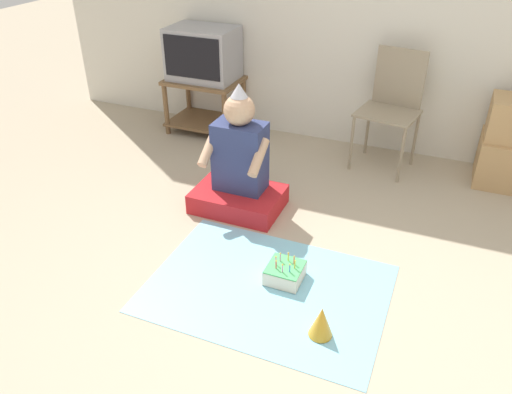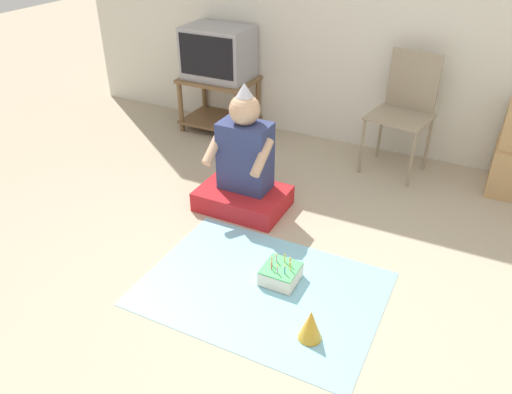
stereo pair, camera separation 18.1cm
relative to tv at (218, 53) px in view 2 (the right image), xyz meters
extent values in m
plane|color=tan|center=(1.67, -2.02, -0.71)|extent=(16.00, 16.00, 0.00)
cube|color=brown|center=(0.00, -0.01, -0.24)|extent=(0.65, 0.47, 0.03)
cube|color=brown|center=(0.00, -0.01, -0.62)|extent=(0.65, 0.47, 0.02)
cylinder|color=brown|center=(-0.29, -0.21, -0.47)|extent=(0.04, 0.04, 0.49)
cylinder|color=brown|center=(0.29, -0.21, -0.47)|extent=(0.04, 0.04, 0.49)
cylinder|color=brown|center=(-0.29, 0.19, -0.47)|extent=(0.04, 0.04, 0.49)
cylinder|color=brown|center=(0.29, 0.19, -0.47)|extent=(0.04, 0.04, 0.49)
cube|color=#99999E|center=(0.00, 0.00, 0.00)|extent=(0.57, 0.41, 0.44)
cube|color=black|center=(0.00, -0.21, 0.01)|extent=(0.51, 0.01, 0.34)
cube|color=gray|center=(1.64, -0.13, -0.25)|extent=(0.49, 0.45, 0.02)
cube|color=gray|center=(1.67, 0.05, -0.03)|extent=(0.38, 0.08, 0.45)
cylinder|color=gray|center=(1.41, -0.26, -0.48)|extent=(0.02, 0.02, 0.46)
cylinder|color=gray|center=(1.80, -0.33, -0.48)|extent=(0.02, 0.02, 0.46)
cylinder|color=gray|center=(1.47, 0.07, -0.48)|extent=(0.02, 0.02, 0.46)
cylinder|color=gray|center=(1.86, 0.01, -0.48)|extent=(0.02, 0.02, 0.46)
cube|color=red|center=(0.83, -1.13, -0.64)|extent=(0.60, 0.43, 0.14)
cube|color=navy|center=(0.83, -1.09, -0.33)|extent=(0.34, 0.21, 0.48)
sphere|color=tan|center=(0.83, -1.09, 0.00)|extent=(0.20, 0.20, 0.20)
cone|color=silver|center=(0.83, -1.09, 0.13)|extent=(0.11, 0.11, 0.09)
cylinder|color=tan|center=(0.65, -1.20, -0.25)|extent=(0.06, 0.25, 0.20)
cylinder|color=tan|center=(1.01, -1.20, -0.25)|extent=(0.06, 0.25, 0.20)
cube|color=#7FC6E0|center=(1.33, -1.84, -0.71)|extent=(1.31, 0.94, 0.01)
cube|color=#F4E0C6|center=(1.39, -1.73, -0.66)|extent=(0.20, 0.20, 0.08)
cube|color=#4CB266|center=(1.39, -1.73, -0.62)|extent=(0.20, 0.20, 0.01)
cylinder|color=yellow|center=(1.45, -1.73, -0.59)|extent=(0.01, 0.01, 0.05)
sphere|color=#FFCC4C|center=(1.45, -1.73, -0.56)|extent=(0.01, 0.01, 0.01)
cylinder|color=#EA4C4C|center=(1.43, -1.69, -0.59)|extent=(0.01, 0.01, 0.05)
sphere|color=#FFCC4C|center=(1.43, -1.69, -0.56)|extent=(0.01, 0.01, 0.01)
cylinder|color=yellow|center=(1.39, -1.68, -0.59)|extent=(0.01, 0.01, 0.05)
sphere|color=#FFCC4C|center=(1.39, -1.68, -0.56)|extent=(0.01, 0.01, 0.01)
cylinder|color=#E58CCC|center=(1.35, -1.70, -0.59)|extent=(0.01, 0.01, 0.05)
sphere|color=#FFCC4C|center=(1.35, -1.70, -0.56)|extent=(0.01, 0.01, 0.01)
cylinder|color=#E58CCC|center=(1.34, -1.74, -0.59)|extent=(0.01, 0.01, 0.05)
sphere|color=#FFCC4C|center=(1.34, -1.74, -0.56)|extent=(0.01, 0.01, 0.01)
cylinder|color=#EA4C4C|center=(1.35, -1.77, -0.59)|extent=(0.01, 0.01, 0.05)
sphere|color=#FFCC4C|center=(1.35, -1.77, -0.56)|extent=(0.01, 0.01, 0.01)
cylinder|color=#E58CCC|center=(1.39, -1.79, -0.59)|extent=(0.01, 0.01, 0.05)
sphere|color=#FFCC4C|center=(1.39, -1.79, -0.56)|extent=(0.01, 0.01, 0.01)
cylinder|color=#4C7FE5|center=(1.43, -1.77, -0.59)|extent=(0.01, 0.01, 0.05)
sphere|color=#FFCC4C|center=(1.43, -1.77, -0.56)|extent=(0.01, 0.01, 0.01)
cone|color=gold|center=(1.70, -2.06, -0.62)|extent=(0.12, 0.12, 0.17)
camera|label=1|loc=(2.08, -3.82, 1.18)|focal=35.00mm
camera|label=2|loc=(2.24, -3.75, 1.18)|focal=35.00mm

